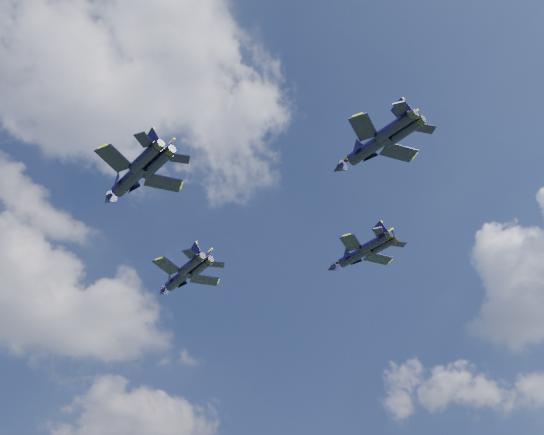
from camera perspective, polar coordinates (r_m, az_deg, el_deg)
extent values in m
cylinder|color=black|center=(106.96, -7.73, -5.04)|extent=(4.14, 8.42, 1.66)
cone|color=black|center=(111.05, -9.16, -6.18)|extent=(2.23, 2.77, 1.57)
ellipsoid|color=brown|center=(109.53, -8.53, -5.47)|extent=(1.68, 2.79, 0.76)
cube|color=black|center=(104.26, -8.76, -4.03)|extent=(4.80, 4.57, 0.17)
cube|color=black|center=(106.99, -5.69, -5.22)|extent=(4.41, 2.70, 0.17)
cube|color=black|center=(100.99, -6.91, -3.03)|extent=(2.54, 2.56, 0.13)
cube|color=black|center=(103.04, -4.64, -3.94)|extent=(2.43, 1.75, 0.13)
cube|color=black|center=(102.81, -6.42, -2.87)|extent=(1.48, 2.41, 2.78)
cube|color=black|center=(103.66, -5.47, -3.26)|extent=(1.43, 2.76, 2.78)
cylinder|color=black|center=(84.40, -11.72, 3.22)|extent=(4.62, 8.52, 1.70)
cone|color=black|center=(88.32, -13.53, 1.46)|extent=(2.37, 2.86, 1.60)
ellipsoid|color=brown|center=(86.93, -12.73, 2.46)|extent=(1.83, 2.85, 0.77)
cube|color=black|center=(82.00, -13.07, 4.83)|extent=(4.84, 4.75, 0.17)
cube|color=black|center=(84.29, -9.10, 2.91)|extent=(4.38, 2.53, 0.17)
cube|color=black|center=(78.89, -10.67, 6.41)|extent=(2.55, 2.63, 0.13)
cube|color=black|center=(80.61, -7.72, 4.92)|extent=(2.42, 1.68, 0.13)
cube|color=black|center=(80.74, -10.00, 6.38)|extent=(1.63, 2.38, 2.84)
cube|color=black|center=(81.46, -8.77, 5.76)|extent=(1.50, 2.80, 2.84)
cylinder|color=black|center=(102.30, 7.05, -3.16)|extent=(4.50, 7.65, 1.54)
cone|color=black|center=(104.96, 5.01, -4.26)|extent=(2.22, 2.62, 1.45)
ellipsoid|color=brown|center=(104.05, 5.86, -3.57)|extent=(1.75, 2.57, 0.70)
cube|color=black|center=(99.42, 6.63, -2.10)|extent=(4.33, 4.36, 0.15)
cube|color=black|center=(103.48, 8.88, -3.41)|extent=(3.99, 2.34, 0.15)
cube|color=black|center=(97.72, 8.94, -1.18)|extent=(2.27, 2.40, 0.12)
cube|color=black|center=(100.72, 10.54, -2.18)|extent=(2.14, 1.43, 0.12)
cube|color=black|center=(99.59, 9.04, -1.08)|extent=(1.58, 2.10, 2.57)
cube|color=black|center=(100.84, 9.72, -1.50)|extent=(1.39, 2.52, 2.57)
cylinder|color=black|center=(81.69, 8.20, 5.82)|extent=(4.53, 7.91, 1.58)
cone|color=black|center=(84.08, 5.58, 4.11)|extent=(2.26, 2.69, 1.49)
ellipsoid|color=brown|center=(83.34, 6.67, 5.08)|extent=(1.77, 2.65, 0.72)
cube|color=black|center=(79.06, 7.65, 7.51)|extent=(4.48, 4.47, 0.16)
cube|color=black|center=(82.87, 10.56, 5.39)|extent=(4.08, 2.34, 0.16)
cube|color=black|center=(77.66, 10.68, 8.91)|extent=(2.36, 2.47, 0.12)
cube|color=black|center=(80.48, 12.74, 7.28)|extent=(2.22, 1.50, 0.12)
cube|color=black|center=(79.59, 10.79, 8.80)|extent=(1.59, 2.18, 2.65)
cube|color=black|center=(80.76, 11.66, 8.12)|extent=(1.42, 2.60, 2.65)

